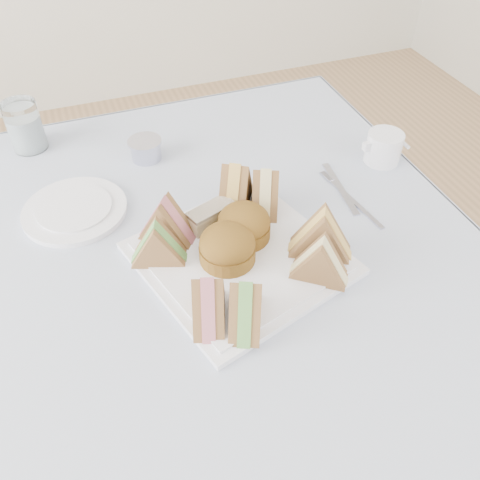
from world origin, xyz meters
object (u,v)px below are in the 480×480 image
object	(u,v)px
table	(203,364)
creamer_jug	(384,148)
serving_plate	(240,258)
water_glass	(25,126)

from	to	relation	value
table	creamer_jug	xyz separation A→B (m)	(0.45, 0.11, 0.41)
serving_plate	table	bearing A→B (deg)	121.89
water_glass	creamer_jug	world-z (taller)	water_glass
water_glass	creamer_jug	size ratio (longest dim) A/B	1.44
table	serving_plate	world-z (taller)	serving_plate
table	creamer_jug	size ratio (longest dim) A/B	12.02
serving_plate	creamer_jug	distance (m)	0.42
table	water_glass	size ratio (longest dim) A/B	8.35
water_glass	creamer_jug	distance (m)	0.77
table	serving_plate	bearing A→B (deg)	-41.57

